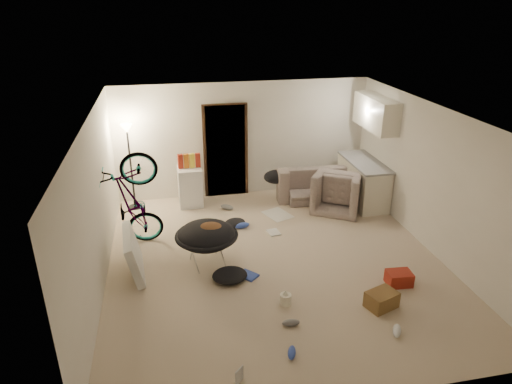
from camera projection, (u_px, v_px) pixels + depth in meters
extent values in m
cube|color=beige|center=(275.00, 261.00, 7.74)|extent=(5.50, 6.00, 0.02)
cube|color=white|center=(278.00, 115.00, 6.74)|extent=(5.50, 6.00, 0.02)
cube|color=silver|center=(243.00, 139.00, 9.95)|extent=(5.50, 0.02, 2.50)
cube|color=silver|center=(348.00, 311.00, 4.53)|extent=(5.50, 0.02, 2.50)
cube|color=silver|center=(95.00, 208.00, 6.74)|extent=(0.02, 6.00, 2.50)
cube|color=silver|center=(434.00, 180.00, 7.74)|extent=(0.02, 6.00, 2.50)
cube|color=black|center=(226.00, 151.00, 9.93)|extent=(0.85, 0.10, 2.04)
cube|color=#331E11|center=(226.00, 151.00, 9.90)|extent=(0.97, 0.04, 2.10)
cylinder|color=black|center=(136.00, 207.00, 9.68)|extent=(0.28, 0.28, 0.03)
cylinder|color=black|center=(131.00, 170.00, 9.34)|extent=(0.04, 0.04, 1.70)
cone|color=#FFE0A5|center=(127.00, 129.00, 9.00)|extent=(0.24, 0.24, 0.18)
cube|color=white|center=(363.00, 182.00, 9.80)|extent=(0.60, 1.50, 0.88)
cube|color=gray|center=(365.00, 162.00, 9.62)|extent=(0.64, 1.54, 0.04)
cube|color=white|center=(376.00, 113.00, 9.23)|extent=(0.38, 1.40, 0.65)
imported|color=#383F38|center=(318.00, 185.00, 10.12)|extent=(1.93, 0.84, 0.55)
imported|color=#383F38|center=(339.00, 193.00, 9.58)|extent=(1.25, 1.21, 0.62)
imported|color=black|center=(135.00, 221.00, 8.03)|extent=(1.84, 0.81, 1.06)
cube|color=white|center=(190.00, 187.00, 9.64)|extent=(0.50, 0.50, 0.84)
cube|color=maroon|center=(180.00, 161.00, 9.38)|extent=(0.11, 0.09, 0.30)
cube|color=#BA6117|center=(186.00, 161.00, 9.40)|extent=(0.11, 0.09, 0.30)
cube|color=yellow|center=(192.00, 161.00, 9.42)|extent=(0.12, 0.10, 0.30)
cube|color=maroon|center=(198.00, 160.00, 9.44)|extent=(0.10, 0.07, 0.30)
cylinder|color=silver|center=(207.00, 251.00, 7.56)|extent=(0.68, 0.68, 0.48)
ellipsoid|color=black|center=(207.00, 235.00, 7.44)|extent=(0.96, 0.96, 0.40)
torus|color=black|center=(207.00, 235.00, 7.44)|extent=(1.04, 1.04, 0.07)
ellipsoid|color=#52321C|center=(210.00, 230.00, 7.38)|extent=(0.52, 0.45, 0.22)
ellipsoid|color=black|center=(276.00, 177.00, 9.84)|extent=(0.60, 0.51, 0.28)
cube|color=silver|center=(134.00, 254.00, 7.27)|extent=(0.36, 1.07, 0.71)
cube|color=brown|center=(382.00, 300.00, 6.54)|extent=(0.51, 0.43, 0.24)
cube|color=maroon|center=(399.00, 278.00, 7.06)|extent=(0.39, 0.30, 0.22)
cylinder|color=white|center=(286.00, 299.00, 6.61)|extent=(0.17, 0.17, 0.17)
cone|color=white|center=(286.00, 293.00, 6.56)|extent=(0.09, 0.09, 0.07)
cube|color=silver|center=(278.00, 214.00, 9.36)|extent=(0.63, 0.71, 0.01)
cube|color=#324CB5|center=(248.00, 275.00, 7.30)|extent=(0.37, 0.37, 0.03)
cube|color=silver|center=(274.00, 232.00, 8.63)|extent=(0.24, 0.30, 0.02)
ellipsoid|color=#324CB5|center=(242.00, 225.00, 8.80)|extent=(0.32, 0.19, 0.11)
ellipsoid|color=slate|center=(227.00, 207.00, 9.56)|extent=(0.31, 0.27, 0.11)
ellipsoid|color=#324CB5|center=(292.00, 353.00, 5.68)|extent=(0.18, 0.26, 0.09)
ellipsoid|color=slate|center=(291.00, 323.00, 6.20)|extent=(0.25, 0.12, 0.09)
ellipsoid|color=white|center=(397.00, 331.00, 6.04)|extent=(0.23, 0.29, 0.10)
ellipsoid|color=black|center=(230.00, 275.00, 7.17)|extent=(0.56, 0.48, 0.18)
ellipsoid|color=black|center=(235.00, 223.00, 8.89)|extent=(0.49, 0.46, 0.12)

